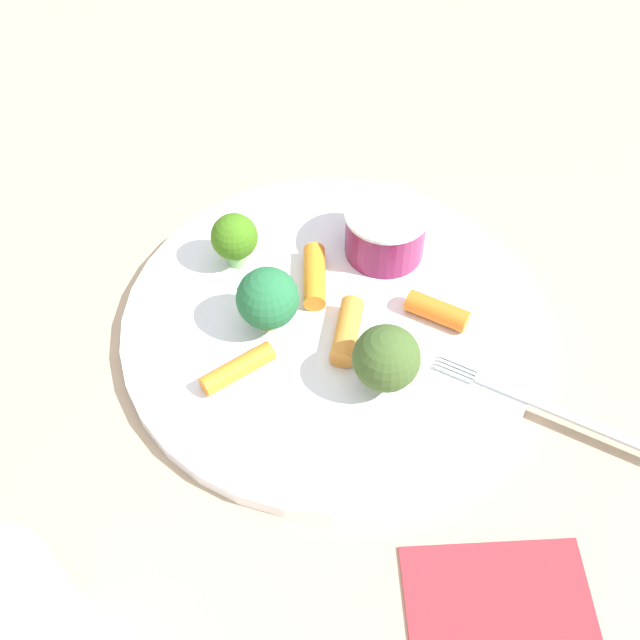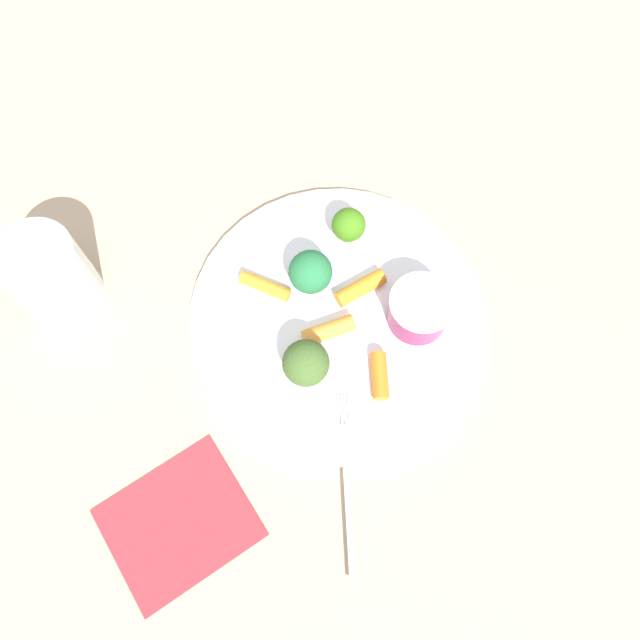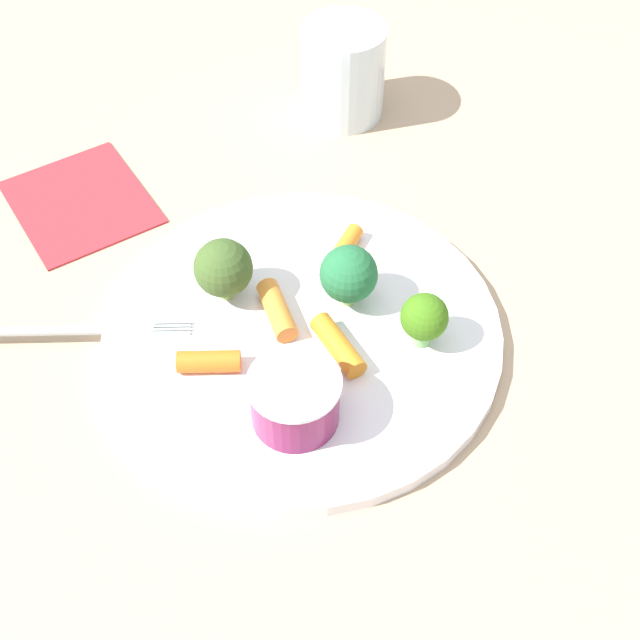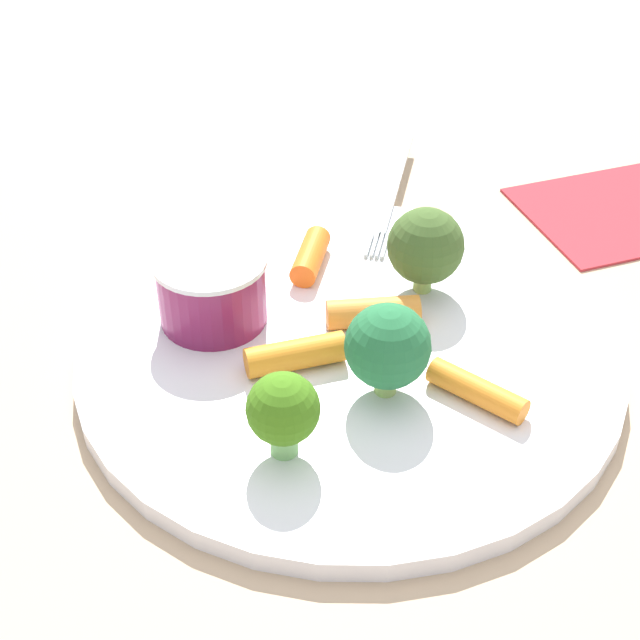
{
  "view_description": "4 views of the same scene",
  "coord_description": "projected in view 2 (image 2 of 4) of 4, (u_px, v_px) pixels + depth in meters",
  "views": [
    {
      "loc": [
        0.35,
        0.06,
        0.47
      ],
      "look_at": [
        0.02,
        -0.0,
        0.03
      ],
      "focal_mm": 44.47,
      "sensor_mm": 36.0,
      "label": 1
    },
    {
      "loc": [
        0.1,
        0.22,
        0.61
      ],
      "look_at": [
        0.02,
        0.0,
        0.02
      ],
      "focal_mm": 35.29,
      "sensor_mm": 36.0,
      "label": 2
    },
    {
      "loc": [
        -0.39,
        0.11,
        0.51
      ],
      "look_at": [
        -0.01,
        -0.01,
        0.02
      ],
      "focal_mm": 47.66,
      "sensor_mm": 36.0,
      "label": 3
    },
    {
      "loc": [
        -0.05,
        -0.4,
        0.34
      ],
      "look_at": [
        -0.02,
        -0.0,
        0.03
      ],
      "focal_mm": 51.52,
      "sensor_mm": 36.0,
      "label": 4
    }
  ],
  "objects": [
    {
      "name": "sauce_cup",
      "position": [
        420.0,
        310.0,
        0.62
      ],
      "size": [
        0.06,
        0.06,
        0.04
      ],
      "color": "#7A1D4B",
      "rests_on": "plate"
    },
    {
      "name": "broccoli_floret_0",
      "position": [
        311.0,
        272.0,
        0.63
      ],
      "size": [
        0.04,
        0.04,
        0.05
      ],
      "color": "#98BC61",
      "rests_on": "plate"
    },
    {
      "name": "ground_plane",
      "position": [
        337.0,
        320.0,
        0.65
      ],
      "size": [
        2.4,
        2.4,
        0.0
      ],
      "primitive_type": "plane",
      "color": "tan"
    },
    {
      "name": "carrot_stick_2",
      "position": [
        380.0,
        376.0,
        0.61
      ],
      "size": [
        0.03,
        0.05,
        0.02
      ],
      "primitive_type": "cylinder",
      "rotation": [
        1.57,
        0.0,
        2.85
      ],
      "color": "orange",
      "rests_on": "plate"
    },
    {
      "name": "broccoli_floret_2",
      "position": [
        349.0,
        225.0,
        0.65
      ],
      "size": [
        0.04,
        0.04,
        0.05
      ],
      "color": "#81C16D",
      "rests_on": "plate"
    },
    {
      "name": "broccoli_floret_1",
      "position": [
        306.0,
        363.0,
        0.59
      ],
      "size": [
        0.05,
        0.05,
        0.05
      ],
      "color": "#92BB5B",
      "rests_on": "plate"
    },
    {
      "name": "carrot_stick_0",
      "position": [
        360.0,
        288.0,
        0.65
      ],
      "size": [
        0.06,
        0.03,
        0.02
      ],
      "primitive_type": "cylinder",
      "rotation": [
        1.57,
        0.0,
        1.77
      ],
      "color": "orange",
      "rests_on": "plate"
    },
    {
      "name": "fork",
      "position": [
        347.0,
        483.0,
        0.58
      ],
      "size": [
        0.06,
        0.17,
        0.0
      ],
      "color": "#B7C0C2",
      "rests_on": "plate"
    },
    {
      "name": "plate",
      "position": [
        337.0,
        318.0,
        0.65
      ],
      "size": [
        0.3,
        0.3,
        0.01
      ],
      "primitive_type": "cylinder",
      "color": "white",
      "rests_on": "ground_plane"
    },
    {
      "name": "drinking_glass",
      "position": [
        50.0,
        275.0,
        0.62
      ],
      "size": [
        0.08,
        0.08,
        0.09
      ],
      "primitive_type": "cylinder",
      "color": "silver",
      "rests_on": "ground_plane"
    },
    {
      "name": "carrot_stick_1",
      "position": [
        329.0,
        330.0,
        0.63
      ],
      "size": [
        0.05,
        0.02,
        0.02
      ],
      "primitive_type": "cylinder",
      "rotation": [
        1.57,
        0.0,
        1.59
      ],
      "color": "orange",
      "rests_on": "plate"
    },
    {
      "name": "napkin",
      "position": [
        179.0,
        523.0,
        0.58
      ],
      "size": [
        0.15,
        0.14,
        0.0
      ],
      "primitive_type": "cube",
      "rotation": [
        0.0,
        0.0,
        0.25
      ],
      "color": "#AE2B33",
      "rests_on": "ground_plane"
    },
    {
      "name": "carrot_stick_3",
      "position": [
        265.0,
        286.0,
        0.65
      ],
      "size": [
        0.05,
        0.05,
        0.01
      ],
      "primitive_type": "cylinder",
      "rotation": [
        1.57,
        0.0,
        3.95
      ],
      "color": "orange",
      "rests_on": "plate"
    }
  ]
}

